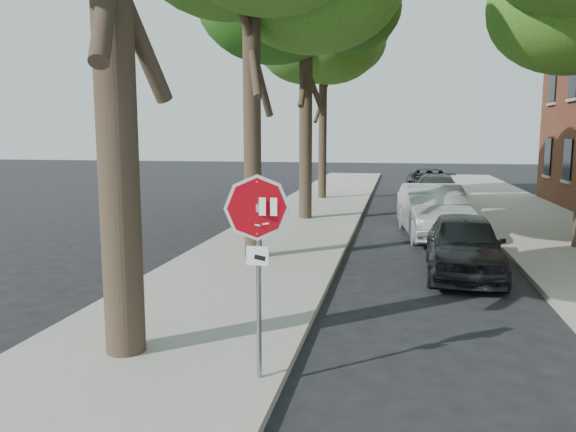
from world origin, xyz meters
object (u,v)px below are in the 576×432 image
object	(u,v)px
stop_sign	(258,237)
car_c	(436,193)
tree_mid_b	(306,0)
car_a	(464,245)
tree_far	(323,51)
car_b	(433,211)
car_d	(429,183)

from	to	relation	value
stop_sign	car_c	distance (m)	18.29
tree_mid_b	car_a	distance (m)	11.60
tree_mid_b	car_c	world-z (taller)	tree_mid_b
stop_sign	tree_mid_b	bearing A→B (deg)	96.95
stop_sign	car_a	xyz separation A→B (m)	(3.21, 6.60, -1.24)
tree_far	car_b	xyz separation A→B (m)	(4.83, -9.66, -6.39)
tree_far	car_a	world-z (taller)	tree_far
stop_sign	car_a	bearing A→B (deg)	64.02
stop_sign	car_c	xyz separation A→B (m)	(3.30, 17.95, -1.20)
tree_far	tree_mid_b	bearing A→B (deg)	-87.56
car_b	stop_sign	bearing A→B (deg)	-110.40
tree_mid_b	car_d	world-z (taller)	tree_mid_b
stop_sign	car_d	xyz separation A→B (m)	(3.30, 23.48, -1.22)
tree_mid_b	car_c	xyz separation A→B (m)	(5.02, 3.81, -7.24)
car_a	tree_mid_b	bearing A→B (deg)	125.47
tree_far	car_d	bearing A→B (deg)	23.77
tree_far	car_a	xyz separation A→B (m)	(5.24, -14.54, -6.50)
car_b	tree_mid_b	bearing A→B (deg)	142.87
tree_mid_b	car_d	xyz separation A→B (m)	(5.02, 9.33, -7.26)
tree_far	car_d	world-z (taller)	tree_far
stop_sign	car_d	distance (m)	23.74
tree_far	car_c	xyz separation A→B (m)	(5.32, -3.18, -6.46)
car_a	car_c	distance (m)	11.36
car_c	car_a	bearing A→B (deg)	-87.29
car_a	car_b	bearing A→B (deg)	97.00
stop_sign	car_d	bearing A→B (deg)	82.00
tree_mid_b	tree_far	world-z (taller)	tree_mid_b
stop_sign	car_d	size ratio (longest dim) A/B	0.50
car_a	car_b	xyz separation A→B (m)	(-0.40, 4.88, 0.11)
stop_sign	car_c	world-z (taller)	stop_sign
car_b	car_c	distance (m)	6.50
car_b	car_d	world-z (taller)	car_b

